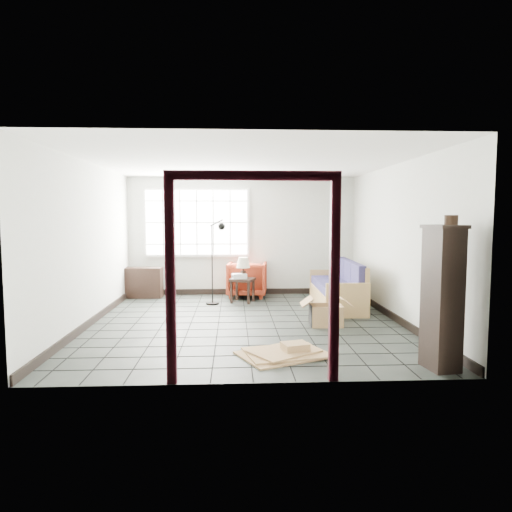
{
  "coord_description": "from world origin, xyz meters",
  "views": [
    {
      "loc": [
        -0.2,
        -7.37,
        1.74
      ],
      "look_at": [
        0.18,
        0.3,
        1.07
      ],
      "focal_mm": 32.0,
      "sensor_mm": 36.0,
      "label": 1
    }
  ],
  "objects": [
    {
      "name": "doorway_trim",
      "position": [
        0.0,
        -2.7,
        1.38
      ],
      "size": [
        1.8,
        0.08,
        2.2
      ],
      "color": "#360C16",
      "rests_on": "ground"
    },
    {
      "name": "window_panel",
      "position": [
        -1.0,
        2.7,
        1.6
      ],
      "size": [
        2.32,
        0.08,
        1.52
      ],
      "color": "silver",
      "rests_on": "ground"
    },
    {
      "name": "console_shelf",
      "position": [
        -2.15,
        2.4,
        0.33
      ],
      "size": [
        0.86,
        0.38,
        0.65
      ],
      "rotation": [
        0.0,
        0.0,
        -0.07
      ],
      "color": "black",
      "rests_on": "ground"
    },
    {
      "name": "futon_sofa",
      "position": [
        1.84,
        1.19,
        0.32
      ],
      "size": [
        0.82,
        2.03,
        0.89
      ],
      "rotation": [
        0.0,
        0.0,
        -0.03
      ],
      "color": "#A38449",
      "rests_on": "ground"
    },
    {
      "name": "cardboard_pile",
      "position": [
        0.44,
        -1.81,
        0.04
      ],
      "size": [
        1.28,
        1.13,
        0.16
      ],
      "rotation": [
        0.0,
        0.0,
        0.37
      ],
      "color": "#9C774B",
      "rests_on": "ground"
    },
    {
      "name": "open_box",
      "position": [
        1.27,
        -0.27,
        0.17
      ],
      "size": [
        0.82,
        0.43,
        0.46
      ],
      "rotation": [
        0.0,
        0.0,
        -0.04
      ],
      "color": "#9C774B",
      "rests_on": "ground"
    },
    {
      "name": "armchair",
      "position": [
        0.09,
        2.4,
        0.42
      ],
      "size": [
        0.9,
        0.85,
        0.84
      ],
      "primitive_type": "imported",
      "rotation": [
        0.0,
        0.0,
        3.03
      ],
      "color": "maroon",
      "rests_on": "ground"
    },
    {
      "name": "pot",
      "position": [
        2.21,
        -2.43,
        1.7
      ],
      "size": [
        0.17,
        0.17,
        0.11
      ],
      "rotation": [
        0.0,
        0.0,
        0.24
      ],
      "color": "black",
      "rests_on": "tall_shelf"
    },
    {
      "name": "ground",
      "position": [
        0.0,
        0.0,
        0.0
      ],
      "size": [
        5.5,
        5.5,
        0.0
      ],
      "primitive_type": "plane",
      "color": "black",
      "rests_on": "ground"
    },
    {
      "name": "projector",
      "position": [
        -0.09,
        1.72,
        0.54
      ],
      "size": [
        0.31,
        0.26,
        0.1
      ],
      "rotation": [
        0.0,
        0.0,
        0.17
      ],
      "color": "silver",
      "rests_on": "side_table"
    },
    {
      "name": "table_lamp",
      "position": [
        -0.0,
        1.79,
        0.78
      ],
      "size": [
        0.35,
        0.35,
        0.42
      ],
      "rotation": [
        0.0,
        0.0,
        0.37
      ],
      "color": "black",
      "rests_on": "side_table"
    },
    {
      "name": "room_shell",
      "position": [
        0.0,
        0.03,
        1.68
      ],
      "size": [
        5.02,
        5.52,
        2.61
      ],
      "color": "silver",
      "rests_on": "ground"
    },
    {
      "name": "tall_shelf",
      "position": [
        2.15,
        -2.4,
        0.84
      ],
      "size": [
        0.4,
        0.49,
        1.64
      ],
      "rotation": [
        0.0,
        0.0,
        0.14
      ],
      "color": "black",
      "rests_on": "ground"
    },
    {
      "name": "side_table",
      "position": [
        -0.02,
        1.75,
        0.4
      ],
      "size": [
        0.56,
        0.56,
        0.49
      ],
      "rotation": [
        0.0,
        0.0,
        -0.32
      ],
      "color": "black",
      "rests_on": "ground"
    },
    {
      "name": "floor_lamp",
      "position": [
        -0.53,
        1.5,
        0.9
      ],
      "size": [
        0.45,
        0.42,
        1.68
      ],
      "rotation": [
        0.0,
        0.0,
        -0.33
      ],
      "color": "black",
      "rests_on": "ground"
    }
  ]
}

